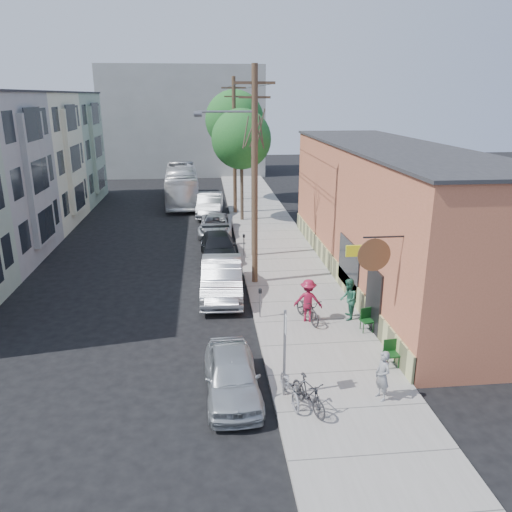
{
  "coord_description": "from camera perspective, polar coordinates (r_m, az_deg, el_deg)",
  "views": [
    {
      "loc": [
        0.16,
        -18.11,
        8.83
      ],
      "look_at": [
        2.49,
        4.48,
        1.5
      ],
      "focal_mm": 35.0,
      "sensor_mm": 36.0,
      "label": 1
    }
  ],
  "objects": [
    {
      "name": "patron_grey",
      "position": [
        15.62,
        14.27,
        -13.12
      ],
      "size": [
        0.51,
        0.65,
        1.55
      ],
      "primitive_type": "imported",
      "rotation": [
        0.0,
        0.0,
        -1.3
      ],
      "color": "gray",
      "rests_on": "sidewalk"
    },
    {
      "name": "tree_leafy_mid",
      "position": [
        35.76,
        -1.68,
        13.2
      ],
      "size": [
        4.2,
        4.2,
        7.87
      ],
      "color": "#44392C",
      "rests_on": "sidewalk"
    },
    {
      "name": "parking_meter_far",
      "position": [
        28.12,
        -1.39,
        1.68
      ],
      "size": [
        0.14,
        0.14,
        1.24
      ],
      "color": "slate",
      "rests_on": "sidewalk"
    },
    {
      "name": "car_3",
      "position": [
        33.18,
        -4.61,
        3.55
      ],
      "size": [
        2.51,
        4.8,
        1.29
      ],
      "primitive_type": "imported",
      "rotation": [
        0.0,
        0.0,
        -0.08
      ],
      "color": "#A5A8AD",
      "rests_on": "ground"
    },
    {
      "name": "patio_chair_b",
      "position": [
        17.58,
        15.24,
        -10.76
      ],
      "size": [
        0.55,
        0.55,
        0.88
      ],
      "primitive_type": null,
      "rotation": [
        0.0,
        0.0,
        0.11
      ],
      "color": "#103B15",
      "rests_on": "sidewalk"
    },
    {
      "name": "bus",
      "position": [
        43.78,
        -8.5,
        8.08
      ],
      "size": [
        2.99,
        10.97,
        3.03
      ],
      "primitive_type": "imported",
      "rotation": [
        0.0,
        0.0,
        0.04
      ],
      "color": "white",
      "rests_on": "ground"
    },
    {
      "name": "patio_chair_a",
      "position": [
        19.77,
        12.58,
        -7.21
      ],
      "size": [
        0.6,
        0.6,
        0.88
      ],
      "primitive_type": null,
      "rotation": [
        0.0,
        0.0,
        0.24
      ],
      "color": "#103B15",
      "rests_on": "sidewalk"
    },
    {
      "name": "patron_green",
      "position": [
        20.49,
        10.51,
        -4.88
      ],
      "size": [
        0.83,
        0.97,
        1.71
      ],
      "primitive_type": "imported",
      "rotation": [
        0.0,
        0.0,
        -1.82
      ],
      "color": "#2A694E",
      "rests_on": "sidewalk"
    },
    {
      "name": "parked_bike_a",
      "position": [
        14.93,
        6.02,
        -15.4
      ],
      "size": [
        1.08,
        1.76,
        1.02
      ],
      "primitive_type": "imported",
      "rotation": [
        0.0,
        0.0,
        0.38
      ],
      "color": "black",
      "rests_on": "sidewalk"
    },
    {
      "name": "car_2",
      "position": [
        28.13,
        -4.33,
        1.04
      ],
      "size": [
        2.11,
        4.87,
        1.4
      ],
      "primitive_type": "imported",
      "rotation": [
        0.0,
        0.0,
        0.03
      ],
      "color": "black",
      "rests_on": "ground"
    },
    {
      "name": "utility_pole_far",
      "position": [
        38.23,
        -2.49,
        12.64
      ],
      "size": [
        1.8,
        0.28,
        10.0
      ],
      "color": "#503A28",
      "rests_on": "sidewalk"
    },
    {
      "name": "sidewalk",
      "position": [
        30.67,
        2.02,
        1.29
      ],
      "size": [
        4.5,
        58.0,
        0.15
      ],
      "primitive_type": "cube",
      "color": "gray",
      "rests_on": "ground"
    },
    {
      "name": "tree_bare",
      "position": [
        27.65,
        -0.29,
        6.38
      ],
      "size": [
        0.24,
        0.24,
        6.33
      ],
      "color": "#44392C",
      "rests_on": "sidewalk"
    },
    {
      "name": "car_4",
      "position": [
        38.55,
        -5.29,
        5.87
      ],
      "size": [
        2.18,
        5.29,
        1.7
      ],
      "primitive_type": "imported",
      "rotation": [
        0.0,
        0.0,
        -0.07
      ],
      "color": "gray",
      "rests_on": "ground"
    },
    {
      "name": "cyclist_bike",
      "position": [
        20.24,
        5.94,
        -6.05
      ],
      "size": [
        1.14,
        2.01,
        1.0
      ],
      "primitive_type": "imported",
      "rotation": [
        0.0,
        0.0,
        0.27
      ],
      "color": "black",
      "rests_on": "sidewalk"
    },
    {
      "name": "ground",
      "position": [
        20.15,
        -5.81,
        -8.2
      ],
      "size": [
        120.0,
        120.0,
        0.0
      ],
      "primitive_type": "plane",
      "color": "black"
    },
    {
      "name": "sign_post",
      "position": [
        14.91,
        3.3,
        -10.14
      ],
      "size": [
        0.07,
        0.45,
        2.8
      ],
      "color": "slate",
      "rests_on": "sidewalk"
    },
    {
      "name": "parking_meter_near",
      "position": [
        20.3,
        0.48,
        -4.86
      ],
      "size": [
        0.14,
        0.14,
        1.24
      ],
      "color": "slate",
      "rests_on": "sidewalk"
    },
    {
      "name": "cafe_building",
      "position": [
        25.34,
        14.7,
        4.7
      ],
      "size": [
        6.6,
        20.2,
        6.61
      ],
      "color": "#B66243",
      "rests_on": "ground"
    },
    {
      "name": "car_1",
      "position": [
        22.87,
        -3.92,
        -2.56
      ],
      "size": [
        2.02,
        5.27,
        1.71
      ],
      "primitive_type": "imported",
      "rotation": [
        0.0,
        0.0,
        -0.04
      ],
      "color": "#A4A7AB",
      "rests_on": "ground"
    },
    {
      "name": "cyclist",
      "position": [
        20.09,
        5.98,
        -5.06
      ],
      "size": [
        1.27,
        0.94,
        1.76
      ],
      "primitive_type": "imported",
      "rotation": [
        0.0,
        0.0,
        2.86
      ],
      "color": "maroon",
      "rests_on": "sidewalk"
    },
    {
      "name": "end_cap_building",
      "position": [
        60.22,
        -8.21,
        15.02
      ],
      "size": [
        18.0,
        8.0,
        12.0
      ],
      "primitive_type": "cube",
      "color": "#9A9A95",
      "rests_on": "ground"
    },
    {
      "name": "utility_pole_near",
      "position": [
        23.11,
        -0.29,
        9.37
      ],
      "size": [
        3.57,
        0.28,
        10.0
      ],
      "color": "#503A28",
      "rests_on": "sidewalk"
    },
    {
      "name": "parked_bike_b",
      "position": [
        15.28,
        3.9,
        -14.69
      ],
      "size": [
        0.85,
        1.83,
        0.92
      ],
      "primitive_type": "imported",
      "rotation": [
        0.0,
        0.0,
        0.14
      ],
      "color": "slate",
      "rests_on": "sidewalk"
    },
    {
      "name": "tree_leafy_far",
      "position": [
        43.13,
        -2.46,
        15.26
      ],
      "size": [
        4.9,
        4.9,
        9.18
      ],
      "color": "#44392C",
      "rests_on": "sidewalk"
    },
    {
      "name": "car_0",
      "position": [
        15.67,
        -2.77,
        -13.44
      ],
      "size": [
        1.74,
        4.1,
        1.38
      ],
      "primitive_type": "imported",
      "rotation": [
        0.0,
        0.0,
        0.03
      ],
      "color": "#AFB4B7",
      "rests_on": "ground"
    },
    {
      "name": "apartment_row",
      "position": [
        34.56,
        -26.51,
        8.85
      ],
      "size": [
        6.3,
        32.0,
        9.0
      ],
      "color": "#94A98F",
      "rests_on": "ground"
    }
  ]
}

